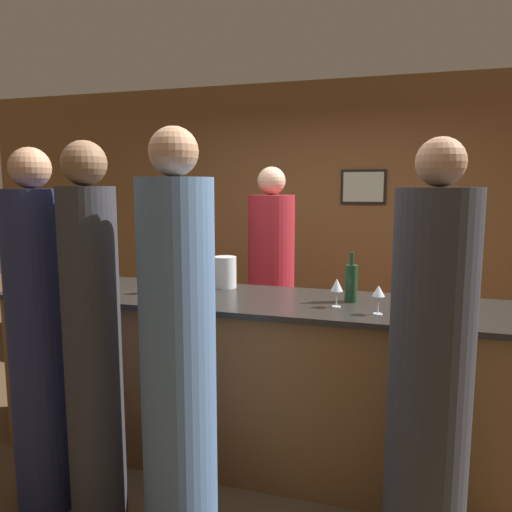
{
  "coord_description": "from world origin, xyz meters",
  "views": [
    {
      "loc": [
        0.84,
        -2.92,
        1.76
      ],
      "look_at": [
        -0.08,
        0.1,
        1.31
      ],
      "focal_mm": 35.0,
      "sensor_mm": 36.0,
      "label": 1
    }
  ],
  "objects_px": {
    "guest_1": "(178,359)",
    "guest_3": "(93,348)",
    "ice_bucket": "(225,272)",
    "wine_bottle_1": "(95,282)",
    "wine_bottle_0": "(351,282)",
    "guest_2": "(430,383)",
    "bartender": "(271,294)",
    "guest_0": "(41,344)"
  },
  "relations": [
    {
      "from": "guest_1",
      "to": "guest_3",
      "type": "xyz_separation_m",
      "value": [
        -0.48,
        0.02,
        -0.0
      ]
    },
    {
      "from": "guest_1",
      "to": "ice_bucket",
      "type": "distance_m",
      "value": 1.14
    },
    {
      "from": "wine_bottle_1",
      "to": "ice_bucket",
      "type": "bearing_deg",
      "value": 39.07
    },
    {
      "from": "wine_bottle_1",
      "to": "wine_bottle_0",
      "type": "bearing_deg",
      "value": 13.15
    },
    {
      "from": "ice_bucket",
      "to": "guest_2",
      "type": "bearing_deg",
      "value": -36.75
    },
    {
      "from": "guest_2",
      "to": "wine_bottle_1",
      "type": "relative_size",
      "value": 7.19
    },
    {
      "from": "guest_3",
      "to": "wine_bottle_0",
      "type": "height_order",
      "value": "guest_3"
    },
    {
      "from": "guest_2",
      "to": "guest_3",
      "type": "relative_size",
      "value": 0.99
    },
    {
      "from": "guest_2",
      "to": "wine_bottle_1",
      "type": "bearing_deg",
      "value": 167.49
    },
    {
      "from": "guest_1",
      "to": "guest_3",
      "type": "bearing_deg",
      "value": 177.66
    },
    {
      "from": "guest_2",
      "to": "ice_bucket",
      "type": "xyz_separation_m",
      "value": [
        -1.31,
        0.98,
        0.26
      ]
    },
    {
      "from": "guest_2",
      "to": "wine_bottle_0",
      "type": "height_order",
      "value": "guest_2"
    },
    {
      "from": "guest_1",
      "to": "wine_bottle_1",
      "type": "height_order",
      "value": "guest_1"
    },
    {
      "from": "wine_bottle_0",
      "to": "wine_bottle_1",
      "type": "height_order",
      "value": "wine_bottle_0"
    },
    {
      "from": "bartender",
      "to": "guest_2",
      "type": "height_order",
      "value": "guest_2"
    },
    {
      "from": "wine_bottle_1",
      "to": "bartender",
      "type": "bearing_deg",
      "value": 55.83
    },
    {
      "from": "guest_3",
      "to": "ice_bucket",
      "type": "xyz_separation_m",
      "value": [
        0.31,
        1.09,
        0.23
      ]
    },
    {
      "from": "guest_1",
      "to": "ice_bucket",
      "type": "xyz_separation_m",
      "value": [
        -0.18,
        1.11,
        0.22
      ]
    },
    {
      "from": "wine_bottle_0",
      "to": "bartender",
      "type": "bearing_deg",
      "value": 130.95
    },
    {
      "from": "bartender",
      "to": "ice_bucket",
      "type": "distance_m",
      "value": 0.73
    },
    {
      "from": "guest_1",
      "to": "wine_bottle_1",
      "type": "bearing_deg",
      "value": 145.89
    },
    {
      "from": "bartender",
      "to": "wine_bottle_1",
      "type": "xyz_separation_m",
      "value": [
        -0.81,
        -1.2,
        0.28
      ]
    },
    {
      "from": "bartender",
      "to": "guest_0",
      "type": "relative_size",
      "value": 0.98
    },
    {
      "from": "guest_1",
      "to": "ice_bucket",
      "type": "bearing_deg",
      "value": 99.0
    },
    {
      "from": "guest_1",
      "to": "wine_bottle_1",
      "type": "distance_m",
      "value": 1.04
    },
    {
      "from": "bartender",
      "to": "guest_3",
      "type": "height_order",
      "value": "guest_3"
    },
    {
      "from": "bartender",
      "to": "ice_bucket",
      "type": "bearing_deg",
      "value": 77.25
    },
    {
      "from": "guest_0",
      "to": "bartender",
      "type": "bearing_deg",
      "value": 63.95
    },
    {
      "from": "guest_0",
      "to": "ice_bucket",
      "type": "relative_size",
      "value": 9.11
    },
    {
      "from": "wine_bottle_0",
      "to": "ice_bucket",
      "type": "distance_m",
      "value": 0.89
    },
    {
      "from": "wine_bottle_1",
      "to": "guest_1",
      "type": "bearing_deg",
      "value": -34.11
    },
    {
      "from": "guest_3",
      "to": "wine_bottle_0",
      "type": "relative_size",
      "value": 6.56
    },
    {
      "from": "bartender",
      "to": "wine_bottle_0",
      "type": "xyz_separation_m",
      "value": [
        0.73,
        -0.84,
        0.3
      ]
    },
    {
      "from": "guest_0",
      "to": "guest_3",
      "type": "height_order",
      "value": "guest_3"
    },
    {
      "from": "guest_2",
      "to": "ice_bucket",
      "type": "bearing_deg",
      "value": 143.25
    },
    {
      "from": "guest_1",
      "to": "wine_bottle_1",
      "type": "relative_size",
      "value": 7.44
    },
    {
      "from": "bartender",
      "to": "guest_1",
      "type": "distance_m",
      "value": 1.77
    },
    {
      "from": "guest_2",
      "to": "guest_3",
      "type": "bearing_deg",
      "value": -176.07
    },
    {
      "from": "guest_3",
      "to": "guest_0",
      "type": "bearing_deg",
      "value": 170.79
    },
    {
      "from": "bartender",
      "to": "wine_bottle_1",
      "type": "distance_m",
      "value": 1.47
    },
    {
      "from": "guest_1",
      "to": "guest_2",
      "type": "xyz_separation_m",
      "value": [
        1.13,
        0.13,
        -0.03
      ]
    },
    {
      "from": "guest_1",
      "to": "ice_bucket",
      "type": "height_order",
      "value": "guest_1"
    }
  ]
}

